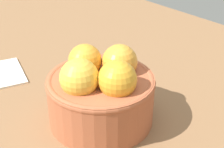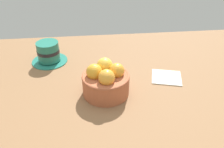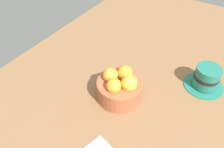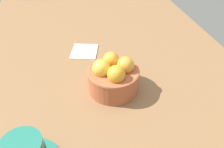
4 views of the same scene
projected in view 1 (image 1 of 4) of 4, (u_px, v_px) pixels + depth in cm
name	position (u px, v px, depth cm)	size (l,w,h in cm)	color
ground_plane	(102.00, 134.00, 44.45)	(158.36, 82.87, 4.99)	brown
terracotta_bowl	(101.00, 91.00, 41.08)	(13.38, 13.38, 9.62)	#AD5938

